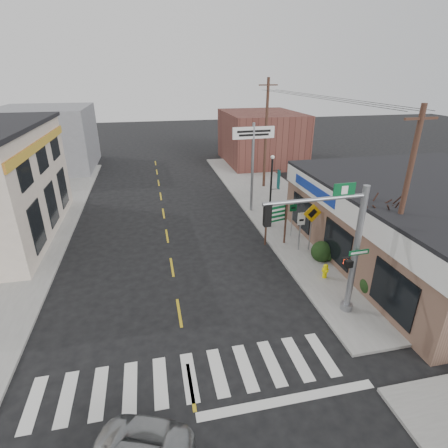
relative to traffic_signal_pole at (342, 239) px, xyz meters
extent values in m
plane|color=black|center=(-6.51, -2.54, -3.60)|extent=(140.00, 140.00, 0.00)
cube|color=gray|center=(2.49, 10.46, -3.54)|extent=(6.00, 38.00, 0.13)
cube|color=gray|center=(-15.51, 10.46, -3.54)|extent=(6.00, 38.00, 0.13)
cube|color=gold|center=(-6.51, 5.46, -3.60)|extent=(0.12, 56.00, 0.01)
cube|color=silver|center=(-6.51, -2.14, -3.60)|extent=(11.00, 2.20, 0.01)
cube|color=brown|center=(7.99, 3.46, -1.60)|extent=(12.00, 14.00, 4.00)
cube|color=brown|center=(5.49, 27.46, -0.80)|extent=(8.00, 10.00, 5.60)
cube|color=gray|center=(-17.51, 29.46, -0.40)|extent=(9.00, 10.00, 6.40)
cylinder|color=gray|center=(0.69, 0.00, -0.64)|extent=(0.26, 0.26, 5.66)
cylinder|color=gray|center=(-1.38, 0.00, 1.81)|extent=(4.15, 0.15, 0.15)
cube|color=black|center=(-3.26, 0.00, 1.38)|extent=(0.26, 0.21, 0.85)
cube|color=#0A4D25|center=(0.69, -0.22, -0.55)|extent=(0.90, 0.04, 0.21)
cube|color=#0A4D25|center=(-0.25, 0.00, 2.09)|extent=(0.90, 0.05, 0.52)
cube|color=black|center=(0.44, -0.05, -1.16)|extent=(0.30, 0.25, 0.30)
cube|color=#4C2F23|center=(-0.82, 6.70, -2.16)|extent=(0.09, 0.09, 2.62)
cube|color=#4C2F23|center=(0.40, 6.70, -2.16)|extent=(0.09, 0.09, 2.62)
cube|color=#034510|center=(-0.21, 6.64, -1.51)|extent=(1.50, 0.05, 0.94)
cylinder|color=#EDE002|center=(0.96, 2.56, -3.17)|extent=(0.22, 0.22, 0.61)
sphere|color=#EDE002|center=(0.96, 2.56, -2.83)|extent=(0.24, 0.24, 0.24)
cylinder|color=gray|center=(1.47, 5.55, -2.16)|extent=(0.06, 0.06, 2.62)
cube|color=#D99A0B|center=(1.47, 5.52, -1.16)|extent=(1.11, 0.03, 1.11)
cylinder|color=black|center=(0.32, 9.30, -1.15)|extent=(0.13, 0.13, 4.64)
sphere|color=silver|center=(0.32, 9.30, 1.22)|extent=(0.25, 0.25, 0.25)
cube|color=#145453|center=(0.81, 9.30, -0.26)|extent=(0.02, 0.49, 1.25)
cylinder|color=gray|center=(-0.01, 12.42, -0.27)|extent=(0.19, 0.19, 6.40)
cube|color=silver|center=(-0.01, 12.42, 2.24)|extent=(3.01, 0.18, 0.80)
cylinder|color=black|center=(2.74, 1.65, -1.67)|extent=(0.23, 0.23, 3.60)
ellipsoid|color=#183313|center=(2.52, 0.79, -3.00)|extent=(1.26, 1.26, 0.95)
ellipsoid|color=black|center=(1.69, 4.38, -3.03)|extent=(1.18, 1.18, 0.89)
cylinder|color=#422B1E|center=(2.94, 0.60, 0.78)|extent=(0.22, 0.22, 8.51)
cube|color=#422B1E|center=(2.94, 0.60, 4.49)|extent=(1.48, 0.09, 0.09)
cylinder|color=#442A1C|center=(2.82, 17.99, 1.12)|extent=(0.24, 0.24, 9.18)
cube|color=#442A1C|center=(2.82, 17.99, 5.11)|extent=(1.60, 0.10, 0.10)
camera|label=1|loc=(-7.25, -11.15, 6.11)|focal=28.00mm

